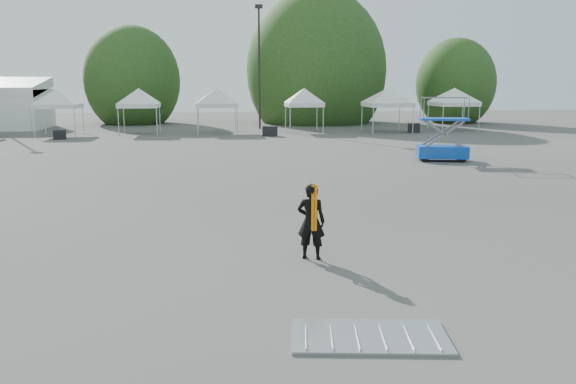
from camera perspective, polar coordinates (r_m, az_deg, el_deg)
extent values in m
plane|color=#474442|center=(14.62, -3.24, -3.63)|extent=(120.00, 120.00, 0.00)
cylinder|color=black|center=(46.29, -2.93, 12.29)|extent=(0.16, 0.16, 9.50)
cube|color=black|center=(46.67, -2.99, 18.32)|extent=(0.60, 0.25, 0.30)
cylinder|color=#382314|center=(54.59, -15.36, 7.93)|extent=(0.36, 0.36, 2.27)
ellipsoid|color=#224216|center=(54.53, -15.51, 10.87)|extent=(4.16, 4.16, 4.78)
cylinder|color=#382314|center=(54.11, 2.84, 8.56)|extent=(0.36, 0.36, 2.80)
ellipsoid|color=#224216|center=(54.07, 2.88, 12.21)|extent=(5.12, 5.12, 5.89)
cylinder|color=#382314|center=(56.16, 16.50, 7.85)|extent=(0.36, 0.36, 2.10)
ellipsoid|color=#224216|center=(56.10, 16.65, 10.49)|extent=(3.84, 3.84, 4.42)
cylinder|color=silver|center=(42.75, -24.41, 6.42)|extent=(0.06, 0.06, 2.00)
cylinder|color=silver|center=(42.08, -20.85, 6.62)|extent=(0.06, 0.06, 2.00)
cylinder|color=silver|center=(45.35, -23.46, 6.70)|extent=(0.06, 0.06, 2.00)
cylinder|color=silver|center=(44.72, -20.10, 6.88)|extent=(0.06, 0.06, 2.00)
cube|color=white|center=(43.65, -22.31, 8.07)|extent=(2.91, 2.91, 0.30)
pyramid|color=white|center=(43.62, -22.43, 9.71)|extent=(4.11, 4.11, 1.10)
cylinder|color=silver|center=(41.95, -16.85, 6.85)|extent=(0.06, 0.06, 2.00)
cylinder|color=silver|center=(41.63, -13.18, 7.00)|extent=(0.06, 0.06, 2.00)
cylinder|color=silver|center=(44.59, -16.33, 7.10)|extent=(0.06, 0.06, 2.00)
cylinder|color=silver|center=(44.29, -12.88, 7.24)|extent=(0.06, 0.06, 2.00)
cube|color=white|center=(43.04, -14.88, 8.49)|extent=(2.87, 2.87, 0.30)
pyramid|color=white|center=(43.01, -14.97, 10.15)|extent=(4.06, 4.06, 1.10)
cylinder|color=silver|center=(41.24, -9.17, 7.12)|extent=(0.06, 0.06, 2.00)
cylinder|color=silver|center=(41.28, -5.17, 7.22)|extent=(0.06, 0.06, 2.00)
cylinder|color=silver|center=(44.09, -9.10, 7.36)|extent=(0.06, 0.06, 2.00)
cylinder|color=silver|center=(44.13, -5.36, 7.45)|extent=(0.06, 0.06, 2.00)
cube|color=white|center=(42.61, -7.23, 8.74)|extent=(3.06, 3.06, 0.30)
pyramid|color=white|center=(42.58, -7.28, 10.42)|extent=(4.32, 4.32, 1.10)
cylinder|color=silver|center=(41.79, 0.22, 7.31)|extent=(0.06, 0.06, 2.00)
cylinder|color=silver|center=(42.22, 3.60, 7.32)|extent=(0.06, 0.06, 2.00)
cylinder|color=silver|center=(44.26, -0.24, 7.51)|extent=(0.06, 0.06, 2.00)
cylinder|color=silver|center=(44.66, 2.95, 7.53)|extent=(0.06, 0.06, 2.00)
cube|color=white|center=(43.16, 1.64, 8.85)|extent=(2.69, 2.69, 0.30)
pyramid|color=white|center=(43.13, 1.65, 10.51)|extent=(3.81, 3.81, 1.10)
cylinder|color=silver|center=(41.97, 8.64, 7.20)|extent=(0.06, 0.06, 2.00)
cylinder|color=silver|center=(42.94, 12.60, 7.14)|extent=(0.06, 0.06, 2.00)
cylinder|color=silver|center=(44.91, 7.52, 7.47)|extent=(0.06, 0.06, 2.00)
cylinder|color=silver|center=(45.82, 11.25, 7.42)|extent=(0.06, 0.06, 2.00)
cube|color=white|center=(43.83, 10.05, 8.72)|extent=(3.27, 3.27, 0.30)
pyramid|color=white|center=(43.80, 10.10, 10.36)|extent=(4.62, 4.62, 1.10)
cylinder|color=silver|center=(44.79, 15.45, 7.16)|extent=(0.06, 0.06, 2.00)
cylinder|color=silver|center=(46.04, 18.84, 7.06)|extent=(0.06, 0.06, 2.00)
cylinder|color=silver|center=(47.50, 14.04, 7.42)|extent=(0.06, 0.06, 2.00)
cylinder|color=silver|center=(48.68, 17.28, 7.34)|extent=(0.06, 0.06, 2.00)
cube|color=white|center=(46.68, 16.48, 8.57)|extent=(3.15, 3.15, 0.30)
pyramid|color=white|center=(46.65, 16.56, 10.11)|extent=(4.45, 4.45, 1.10)
imported|color=black|center=(11.87, 2.36, -3.01)|extent=(0.69, 0.57, 1.63)
cube|color=orange|center=(11.63, 2.52, -1.64)|extent=(0.13, 0.02, 0.98)
cube|color=#0D4AB5|center=(28.09, 15.39, 3.96)|extent=(2.56, 1.68, 0.59)
cube|color=#0D4AB5|center=(27.96, 15.55, 7.15)|extent=(2.45, 1.61, 0.10)
cylinder|color=black|center=(27.50, 13.72, 3.35)|extent=(0.38, 0.22, 0.35)
cylinder|color=black|center=(27.82, 17.32, 3.24)|extent=(0.38, 0.22, 0.35)
cylinder|color=black|center=(28.47, 13.44, 3.61)|extent=(0.38, 0.22, 0.35)
cylinder|color=black|center=(28.77, 16.92, 3.51)|extent=(0.38, 0.22, 0.35)
cube|color=#ABAEB3|center=(8.60, 8.29, -14.32)|extent=(2.43, 1.50, 0.05)
cube|color=black|center=(40.59, -22.18, 5.41)|extent=(0.89, 0.75, 0.61)
cube|color=black|center=(39.99, -1.84, 6.21)|extent=(1.12, 1.03, 0.71)
cube|color=black|center=(43.94, 12.66, 6.37)|extent=(1.07, 0.94, 0.69)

